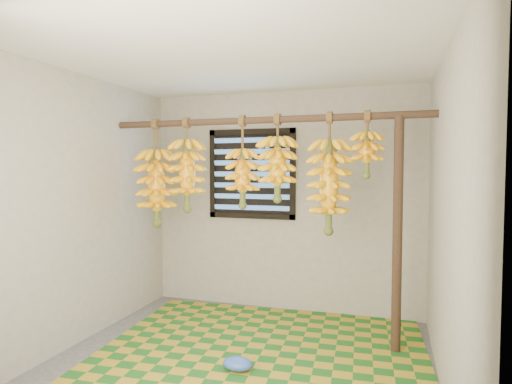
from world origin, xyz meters
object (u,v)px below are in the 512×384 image
at_px(banana_bunch_a, 157,188).
at_px(banana_bunch_c, 243,178).
at_px(plastic_bag, 238,364).
at_px(banana_bunch_b, 187,175).
at_px(banana_bunch_d, 278,169).
at_px(banana_bunch_e, 329,187).
at_px(banana_bunch_f, 367,154).
at_px(woven_mat, 263,350).
at_px(support_post, 397,235).

distance_m(banana_bunch_a, banana_bunch_c, 0.92).
distance_m(plastic_bag, banana_bunch_b, 1.80).
bearing_deg(banana_bunch_d, banana_bunch_e, 0.00).
xyz_separation_m(banana_bunch_e, banana_bunch_f, (0.32, 0.00, 0.28)).
distance_m(banana_bunch_a, banana_bunch_d, 1.26).
xyz_separation_m(plastic_bag, banana_bunch_b, (-0.79, 0.75, 1.43)).
bearing_deg(woven_mat, banana_bunch_c, 132.76).
bearing_deg(banana_bunch_e, woven_mat, -147.34).
distance_m(banana_bunch_a, banana_bunch_b, 0.36).
distance_m(woven_mat, plastic_bag, 0.43).
relative_size(banana_bunch_b, banana_bunch_c, 1.06).
bearing_deg(banana_bunch_d, banana_bunch_a, 180.00).
distance_m(woven_mat, banana_bunch_b, 1.75).
xyz_separation_m(plastic_bag, banana_bunch_a, (-1.13, 0.75, 1.31)).
bearing_deg(banana_bunch_f, woven_mat, -158.56).
height_order(support_post, woven_mat, support_post).
height_order(banana_bunch_e, banana_bunch_f, same).
relative_size(banana_bunch_a, banana_bunch_b, 1.17).
xyz_separation_m(woven_mat, banana_bunch_b, (-0.87, 0.32, 1.49)).
bearing_deg(plastic_bag, banana_bunch_f, 39.66).
bearing_deg(banana_bunch_e, banana_bunch_c, 180.00).
xyz_separation_m(banana_bunch_d, banana_bunch_e, (0.47, 0.00, -0.16)).
distance_m(banana_bunch_a, banana_bunch_f, 2.06).
bearing_deg(support_post, banana_bunch_b, 180.00).
distance_m(banana_bunch_b, banana_bunch_d, 0.91).
xyz_separation_m(banana_bunch_b, banana_bunch_c, (0.57, 0.00, -0.02)).
bearing_deg(banana_bunch_b, woven_mat, -20.36).
distance_m(banana_bunch_c, banana_bunch_e, 0.81).
relative_size(banana_bunch_a, banana_bunch_f, 1.85).
xyz_separation_m(support_post, banana_bunch_e, (-0.58, 0.00, 0.40)).
distance_m(support_post, plastic_bag, 1.67).
xyz_separation_m(banana_bunch_a, banana_bunch_e, (1.71, 0.00, 0.03)).
distance_m(support_post, banana_bunch_c, 1.46).
bearing_deg(banana_bunch_f, banana_bunch_a, 180.00).
bearing_deg(banana_bunch_e, banana_bunch_a, 180.00).
distance_m(support_post, banana_bunch_e, 0.70).
relative_size(woven_mat, banana_bunch_b, 3.01).
relative_size(plastic_bag, banana_bunch_d, 0.30).
relative_size(banana_bunch_a, banana_bunch_e, 1.00).
distance_m(woven_mat, banana_bunch_e, 1.52).
distance_m(banana_bunch_c, banana_bunch_f, 1.14).
bearing_deg(banana_bunch_f, banana_bunch_c, 180.00).
distance_m(banana_bunch_e, banana_bunch_f, 0.42).
bearing_deg(woven_mat, banana_bunch_a, 165.04).
distance_m(banana_bunch_c, banana_bunch_d, 0.35).
bearing_deg(plastic_bag, banana_bunch_d, 81.24).
distance_m(support_post, woven_mat, 1.50).
relative_size(banana_bunch_c, banana_bunch_e, 0.81).
relative_size(support_post, banana_bunch_b, 2.21).
bearing_deg(banana_bunch_a, banana_bunch_c, 0.00).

